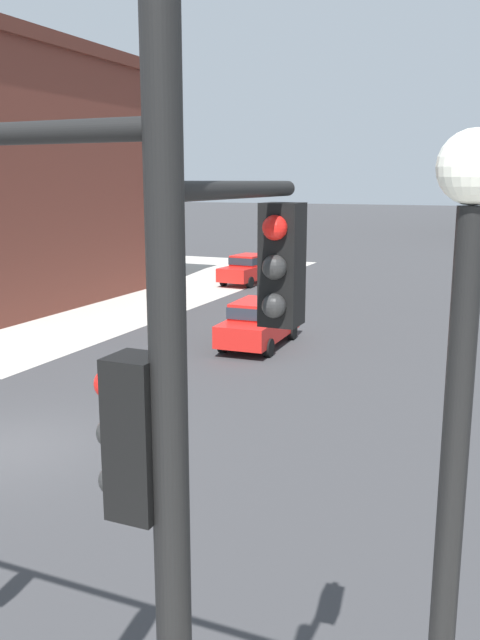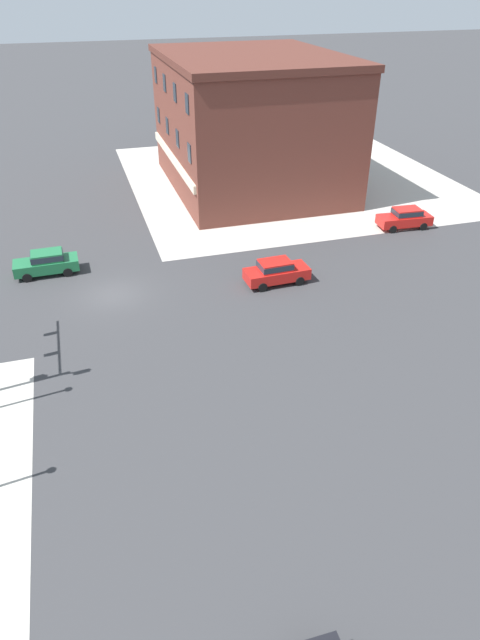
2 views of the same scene
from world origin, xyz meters
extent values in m
plane|color=#38383A|center=(0.00, 0.00, 0.00)|extent=(320.00, 320.00, 0.00)
cube|color=#B7B2A8|center=(-20.00, 20.00, 0.00)|extent=(32.00, 32.00, 0.02)
cube|color=red|center=(-4.63, 24.50, 0.70)|extent=(2.08, 4.52, 0.76)
cube|color=red|center=(-4.62, 24.65, 1.38)|extent=(1.65, 2.22, 0.60)
cube|color=#232D38|center=(-4.62, 24.65, 1.38)|extent=(1.69, 2.31, 0.40)
cylinder|color=black|center=(-3.89, 23.08, 0.32)|extent=(0.27, 0.65, 0.64)
cylinder|color=black|center=(-5.56, 23.20, 0.32)|extent=(0.27, 0.65, 0.64)
cylinder|color=black|center=(-3.69, 25.80, 0.32)|extent=(0.27, 0.65, 0.64)
cylinder|color=black|center=(-5.36, 25.92, 0.32)|extent=(0.27, 0.65, 0.64)
cube|color=red|center=(1.54, 10.99, 0.70)|extent=(1.93, 4.46, 0.76)
cube|color=red|center=(1.54, 10.84, 1.38)|extent=(1.58, 2.17, 0.60)
cube|color=#232D38|center=(1.54, 10.84, 1.38)|extent=(1.61, 2.26, 0.40)
cylinder|color=black|center=(0.65, 12.32, 0.32)|extent=(0.24, 0.65, 0.64)
cylinder|color=black|center=(2.32, 12.38, 0.32)|extent=(0.24, 0.65, 0.64)
cylinder|color=black|center=(0.75, 9.59, 0.32)|extent=(0.24, 0.65, 0.64)
cylinder|color=black|center=(2.42, 9.66, 0.32)|extent=(0.24, 0.65, 0.64)
cube|color=#1E6B3D|center=(-4.42, -4.14, 0.70)|extent=(1.84, 4.43, 0.76)
cube|color=#1E6B3D|center=(-4.42, -3.99, 1.38)|extent=(1.53, 2.14, 0.60)
cube|color=#232D38|center=(-4.42, -3.99, 1.38)|extent=(1.57, 2.23, 0.40)
cylinder|color=black|center=(-3.56, -5.49, 0.32)|extent=(0.23, 0.64, 0.64)
cylinder|color=black|center=(-5.23, -5.52, 0.32)|extent=(0.23, 0.64, 0.64)
cylinder|color=black|center=(-3.61, -2.76, 0.32)|extent=(0.23, 0.64, 0.64)
cylinder|color=black|center=(-5.28, -2.79, 0.32)|extent=(0.23, 0.64, 0.64)
cube|color=brown|center=(-18.81, 15.59, 5.74)|extent=(19.62, 15.18, 11.48)
cube|color=#562B22|center=(-18.81, 15.59, 11.78)|extent=(20.02, 15.49, 0.60)
cube|color=beige|center=(-18.81, 7.88, 3.25)|extent=(18.64, 0.24, 0.70)
cube|color=#1E2833|center=(-26.17, 7.96, 5.74)|extent=(1.10, 0.08, 1.50)
cube|color=#1E2833|center=(-21.26, 7.96, 5.74)|extent=(1.10, 0.08, 1.50)
cube|color=#1E2833|center=(-16.36, 7.96, 5.74)|extent=(1.10, 0.08, 1.50)
cube|color=#1E2833|center=(-11.45, 7.96, 5.74)|extent=(1.10, 0.08, 1.50)
cube|color=#1E2833|center=(-26.17, 7.96, 9.57)|extent=(1.10, 0.08, 1.50)
cube|color=#1E2833|center=(-21.26, 7.96, 9.57)|extent=(1.10, 0.08, 1.50)
cube|color=#1E2833|center=(-16.36, 7.96, 9.57)|extent=(1.10, 0.08, 1.50)
cube|color=#1E2833|center=(-11.45, 7.96, 9.57)|extent=(1.10, 0.08, 1.50)
camera|label=1|loc=(10.27, -10.72, 5.85)|focal=37.32mm
camera|label=2|loc=(33.78, -1.34, 18.43)|focal=31.64mm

